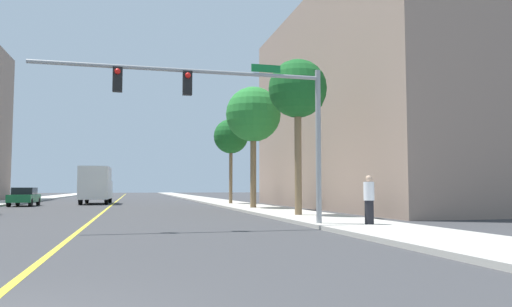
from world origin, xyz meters
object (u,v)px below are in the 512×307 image
traffic_signal_mast (233,103)px  pedestrian (369,200)px  palm_far (231,137)px  palm_mid (253,115)px  palm_near (298,90)px  car_green (24,196)px  delivery_truck (96,185)px

traffic_signal_mast → pedestrian: size_ratio=5.88×
traffic_signal_mast → pedestrian: (4.78, -1.00, -3.44)m
pedestrian → traffic_signal_mast: bearing=-152.2°
palm_far → traffic_signal_mast: bearing=-101.1°
palm_mid → palm_far: palm_mid is taller
palm_far → palm_near: bearing=-90.5°
traffic_signal_mast → car_green: traffic_signal_mast is taller
palm_near → delivery_truck: palm_near is taller
traffic_signal_mast → palm_far: bearing=78.9°
palm_near → palm_mid: (-0.08, 8.72, 0.06)m
delivery_truck → pedestrian: delivery_truck is taller
traffic_signal_mast → palm_far: 23.24m
traffic_signal_mast → palm_mid: size_ratio=1.28×
traffic_signal_mast → palm_near: bearing=51.0°
palm_near → car_green: palm_near is taller
palm_near → delivery_truck: bearing=115.4°
palm_mid → palm_far: (0.22, 8.72, -0.56)m
palm_mid → car_green: palm_mid is taller
palm_far → delivery_truck: palm_far is taller
palm_near → delivery_truck: size_ratio=1.07×
traffic_signal_mast → car_green: bearing=115.5°
delivery_truck → traffic_signal_mast: bearing=-75.8°
palm_far → delivery_truck: (-11.10, 5.68, -3.97)m
car_green → pedestrian: bearing=123.8°
car_green → palm_near: bearing=130.8°
pedestrian → palm_mid: bearing=131.8°
delivery_truck → pedestrian: (11.42, -29.46, -0.70)m
palm_far → pedestrian: 24.24m
palm_far → car_green: palm_far is taller
delivery_truck → pedestrian: bearing=-67.8°
car_green → traffic_signal_mast: bearing=116.4°
palm_near → palm_mid: 8.72m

